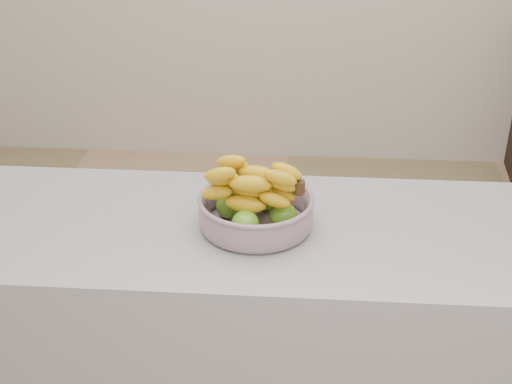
# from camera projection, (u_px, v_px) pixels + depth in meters

# --- Properties ---
(counter) EXTENTS (2.00, 0.60, 0.90)m
(counter) POSITION_uv_depth(u_px,v_px,m) (263.00, 361.00, 2.04)
(counter) COLOR gray
(counter) RESTS_ON ground
(fruit_bowl) EXTENTS (0.30, 0.30, 0.17)m
(fruit_bowl) POSITION_uv_depth(u_px,v_px,m) (256.00, 207.00, 1.80)
(fruit_bowl) COLOR #9CADBC
(fruit_bowl) RESTS_ON counter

